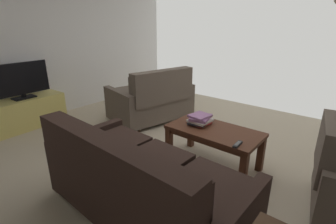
{
  "coord_description": "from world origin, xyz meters",
  "views": [
    {
      "loc": [
        -1.66,
        2.31,
        1.61
      ],
      "look_at": [
        -0.04,
        0.36,
        0.7
      ],
      "focal_mm": 26.71,
      "sensor_mm": 36.0,
      "label": 1
    }
  ],
  "objects_px": {
    "tv_stand": "(27,113)",
    "book_stack": "(200,119)",
    "sofa_main": "(138,182)",
    "tv_remote": "(238,144)",
    "coffee_table": "(214,135)",
    "flat_tv": "(20,80)",
    "loveseat_near": "(152,99)"
  },
  "relations": [
    {
      "from": "flat_tv",
      "to": "loveseat_near",
      "type": "bearing_deg",
      "value": -131.37
    },
    {
      "from": "book_stack",
      "to": "tv_remote",
      "type": "height_order",
      "value": "book_stack"
    },
    {
      "from": "tv_remote",
      "to": "sofa_main",
      "type": "bearing_deg",
      "value": 66.26
    },
    {
      "from": "tv_stand",
      "to": "tv_remote",
      "type": "xyz_separation_m",
      "value": [
        -3.29,
        -0.7,
        0.23
      ]
    },
    {
      "from": "tv_stand",
      "to": "flat_tv",
      "type": "xyz_separation_m",
      "value": [
        -0.0,
        -0.0,
        0.53
      ]
    },
    {
      "from": "sofa_main",
      "to": "tv_stand",
      "type": "bearing_deg",
      "value": -5.22
    },
    {
      "from": "tv_remote",
      "to": "loveseat_near",
      "type": "bearing_deg",
      "value": -23.19
    },
    {
      "from": "coffee_table",
      "to": "tv_remote",
      "type": "distance_m",
      "value": 0.44
    },
    {
      "from": "book_stack",
      "to": "sofa_main",
      "type": "bearing_deg",
      "value": 98.06
    },
    {
      "from": "sofa_main",
      "to": "flat_tv",
      "type": "height_order",
      "value": "flat_tv"
    },
    {
      "from": "sofa_main",
      "to": "tv_remote",
      "type": "xyz_separation_m",
      "value": [
        -0.42,
        -0.96,
        0.12
      ]
    },
    {
      "from": "tv_remote",
      "to": "book_stack",
      "type": "bearing_deg",
      "value": -21.19
    },
    {
      "from": "sofa_main",
      "to": "tv_remote",
      "type": "relative_size",
      "value": 11.23
    },
    {
      "from": "sofa_main",
      "to": "flat_tv",
      "type": "xyz_separation_m",
      "value": [
        2.87,
        -0.26,
        0.42
      ]
    },
    {
      "from": "loveseat_near",
      "to": "book_stack",
      "type": "distance_m",
      "value": 1.49
    },
    {
      "from": "loveseat_near",
      "to": "tv_remote",
      "type": "xyz_separation_m",
      "value": [
        -1.94,
        0.83,
        0.1
      ]
    },
    {
      "from": "tv_stand",
      "to": "tv_remote",
      "type": "bearing_deg",
      "value": -168.04
    },
    {
      "from": "sofa_main",
      "to": "coffee_table",
      "type": "xyz_separation_m",
      "value": [
        -0.04,
        -1.16,
        0.03
      ]
    },
    {
      "from": "coffee_table",
      "to": "sofa_main",
      "type": "bearing_deg",
      "value": 87.79
    },
    {
      "from": "loveseat_near",
      "to": "coffee_table",
      "type": "relative_size",
      "value": 1.39
    },
    {
      "from": "tv_stand",
      "to": "coffee_table",
      "type": "bearing_deg",
      "value": -162.85
    },
    {
      "from": "sofa_main",
      "to": "tv_stand",
      "type": "height_order",
      "value": "sofa_main"
    },
    {
      "from": "coffee_table",
      "to": "book_stack",
      "type": "distance_m",
      "value": 0.25
    },
    {
      "from": "book_stack",
      "to": "tv_remote",
      "type": "relative_size",
      "value": 2.02
    },
    {
      "from": "sofa_main",
      "to": "tv_remote",
      "type": "distance_m",
      "value": 1.05
    },
    {
      "from": "tv_stand",
      "to": "book_stack",
      "type": "bearing_deg",
      "value": -161.07
    },
    {
      "from": "flat_tv",
      "to": "tv_remote",
      "type": "xyz_separation_m",
      "value": [
        -3.29,
        -0.69,
        -0.3
      ]
    },
    {
      "from": "loveseat_near",
      "to": "coffee_table",
      "type": "distance_m",
      "value": 1.69
    },
    {
      "from": "loveseat_near",
      "to": "flat_tv",
      "type": "relative_size",
      "value": 1.71
    },
    {
      "from": "coffee_table",
      "to": "tv_remote",
      "type": "xyz_separation_m",
      "value": [
        -0.38,
        0.2,
        0.08
      ]
    },
    {
      "from": "flat_tv",
      "to": "tv_stand",
      "type": "bearing_deg",
      "value": 78.76
    },
    {
      "from": "tv_stand",
      "to": "tv_remote",
      "type": "distance_m",
      "value": 3.37
    }
  ]
}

